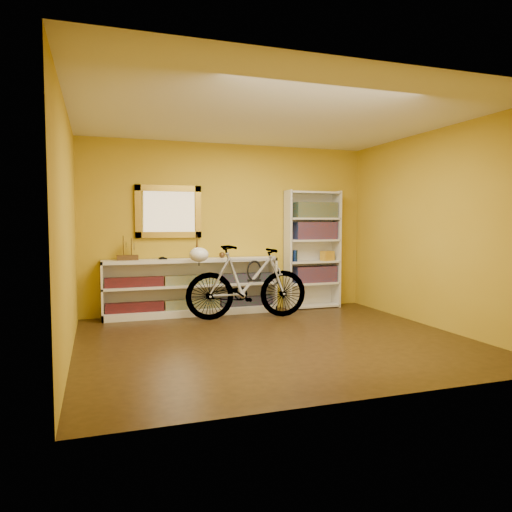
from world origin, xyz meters
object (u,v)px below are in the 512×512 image
object	(u,v)px
console_unit	(192,287)
helmet	(199,255)
bookcase	(312,250)
bicycle	(247,282)

from	to	relation	value
console_unit	helmet	xyz separation A→B (m)	(0.02, -0.44, 0.51)
bookcase	helmet	bearing A→B (deg)	-166.78
bicycle	bookcase	bearing A→B (deg)	-63.09
bookcase	helmet	world-z (taller)	bookcase
bookcase	bicycle	bearing A→B (deg)	-157.87
console_unit	bookcase	distance (m)	2.05
console_unit	bookcase	world-z (taller)	bookcase
bookcase	helmet	size ratio (longest dim) A/B	6.95
console_unit	bicycle	world-z (taller)	bicycle
helmet	bookcase	bearing A→B (deg)	13.22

